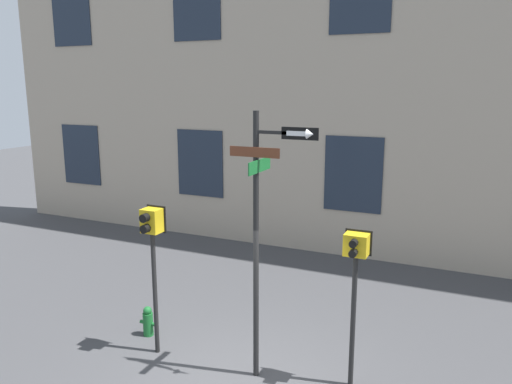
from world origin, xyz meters
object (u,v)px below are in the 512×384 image
pedestrian_signal_right (355,266)px  pedestrian_signal_left (152,240)px  fire_hydrant (148,321)px  street_sign_pole (261,226)px

pedestrian_signal_right → pedestrian_signal_left: bearing=-172.7°
pedestrian_signal_right → fire_hydrant: pedestrian_signal_right is taller
street_sign_pole → pedestrian_signal_left: 2.06m
street_sign_pole → pedestrian_signal_right: 1.56m
pedestrian_signal_right → street_sign_pole: bearing=-165.4°
fire_hydrant → street_sign_pole: bearing=-8.5°
street_sign_pole → pedestrian_signal_right: size_ratio=1.70×
pedestrian_signal_left → pedestrian_signal_right: bearing=7.3°
fire_hydrant → pedestrian_signal_left: bearing=-40.7°
street_sign_pole → pedestrian_signal_left: bearing=-178.0°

